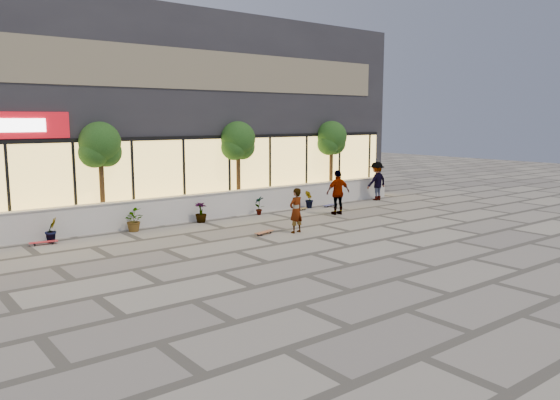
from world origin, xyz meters
TOP-DOWN VIEW (x-y plane):
  - ground at (0.00, 0.00)m, footprint 80.00×80.00m
  - planter_wall at (0.00, 7.00)m, footprint 22.00×0.42m
  - retail_building at (-0.00, 12.49)m, footprint 24.00×9.17m
  - shrub_b at (-5.70, 6.45)m, footprint 0.57×0.57m
  - shrub_c at (-2.90, 6.45)m, footprint 0.68×0.77m
  - shrub_d at (-0.10, 6.45)m, footprint 0.64×0.64m
  - shrub_e at (2.70, 6.45)m, footprint 0.46×0.35m
  - shrub_f at (5.50, 6.45)m, footprint 0.55×0.57m
  - tree_midwest at (-3.50, 7.70)m, footprint 1.60×1.50m
  - tree_mideast at (2.50, 7.70)m, footprint 1.60×1.50m
  - tree_east at (8.00, 7.70)m, footprint 1.60×1.50m
  - skater_center at (1.59, 2.67)m, footprint 0.63×0.46m
  - skater_right_near at (5.38, 4.47)m, footprint 1.17×0.67m
  - skater_right_far at (9.80, 6.30)m, footprint 1.26×0.75m
  - skateboard_center at (0.51, 3.10)m, footprint 0.86×0.42m
  - skateboard_left at (-6.03, 6.20)m, footprint 0.89×0.36m
  - skateboard_right_near at (4.79, 6.20)m, footprint 0.74×0.34m
  - skateboard_right_far at (6.50, 6.20)m, footprint 0.79×0.34m

SIDE VIEW (x-z plane):
  - ground at x=0.00m, z-range 0.00..0.00m
  - skateboard_right_near at x=4.79m, z-range 0.03..0.11m
  - skateboard_right_far at x=6.50m, z-range 0.03..0.12m
  - skateboard_center at x=0.51m, z-range 0.03..0.13m
  - skateboard_left at x=-6.03m, z-range 0.03..0.14m
  - shrub_b at x=-5.70m, z-range 0.00..0.81m
  - shrub_c at x=-2.90m, z-range 0.00..0.81m
  - shrub_d at x=-0.10m, z-range 0.00..0.81m
  - shrub_e at x=2.70m, z-range 0.00..0.81m
  - shrub_f at x=5.50m, z-range 0.00..0.81m
  - planter_wall at x=0.00m, z-range 0.00..1.04m
  - skater_center at x=1.59m, z-range 0.00..1.60m
  - skater_right_near at x=5.38m, z-range 0.00..1.89m
  - skater_right_far at x=9.80m, z-range 0.00..1.91m
  - tree_midwest at x=-3.50m, z-range 1.03..4.94m
  - tree_mideast at x=2.50m, z-range 1.03..4.94m
  - tree_east at x=8.00m, z-range 1.03..4.94m
  - retail_building at x=0.00m, z-range 0.00..8.50m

